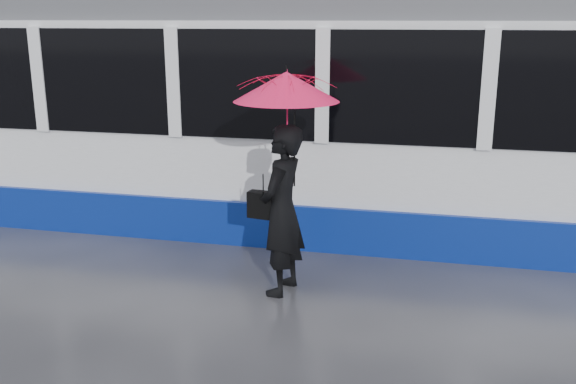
# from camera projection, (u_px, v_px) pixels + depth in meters

# --- Properties ---
(ground) EXTENTS (90.00, 90.00, 0.00)m
(ground) POSITION_uv_depth(u_px,v_px,m) (187.00, 278.00, 7.73)
(ground) COLOR #2A2A2F
(ground) RESTS_ON ground
(rails) EXTENTS (34.00, 1.51, 0.02)m
(rails) POSITION_uv_depth(u_px,v_px,m) (246.00, 217.00, 10.08)
(rails) COLOR #3F3D38
(rails) RESTS_ON ground
(tram) EXTENTS (26.00, 2.56, 3.35)m
(tram) POSITION_uv_depth(u_px,v_px,m) (238.00, 114.00, 9.67)
(tram) COLOR white
(tram) RESTS_ON ground
(woman) EXTENTS (0.57, 0.77, 1.93)m
(woman) POSITION_uv_depth(u_px,v_px,m) (282.00, 211.00, 7.12)
(woman) COLOR black
(woman) RESTS_ON ground
(umbrella) EXTENTS (1.30, 1.30, 1.30)m
(umbrella) POSITION_uv_depth(u_px,v_px,m) (286.00, 107.00, 6.81)
(umbrella) COLOR #F51461
(umbrella) RESTS_ON ground
(handbag) EXTENTS (0.36, 0.20, 0.48)m
(handbag) POSITION_uv_depth(u_px,v_px,m) (263.00, 205.00, 7.17)
(handbag) COLOR black
(handbag) RESTS_ON ground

